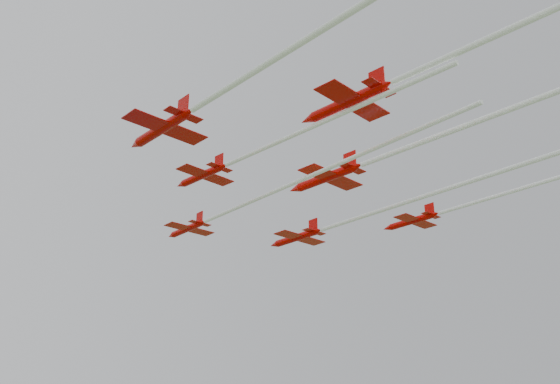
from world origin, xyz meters
TOP-DOWN VIEW (x-y plane):
  - jet_lead at (-3.53, 3.59)m, footprint 8.04×57.86m
  - jet_row2_left at (-10.39, -6.26)m, footprint 8.72×43.34m
  - jet_row2_right at (12.24, -0.90)m, footprint 9.32×51.81m
  - jet_row3_left at (-23.16, -22.11)m, footprint 9.27×55.36m
  - jet_row3_mid at (2.29, -19.09)m, footprint 10.06×53.00m
  - jet_row3_right at (22.60, -13.41)m, footprint 8.24×42.02m
  - jet_row4_left at (-7.38, -34.11)m, footprint 10.98×55.01m

SIDE VIEW (x-z plane):
  - jet_row3_left at x=-23.16m, z-range 52.65..55.39m
  - jet_row2_right at x=12.24m, z-range 52.66..55.42m
  - jet_lead at x=-3.53m, z-range 53.16..55.55m
  - jet_row3_right at x=22.60m, z-range 53.83..56.27m
  - jet_row3_mid at x=2.29m, z-range 54.19..57.15m
  - jet_row2_left at x=-10.39m, z-range 54.98..57.42m
  - jet_row4_left at x=-7.38m, z-range 55.61..58.52m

